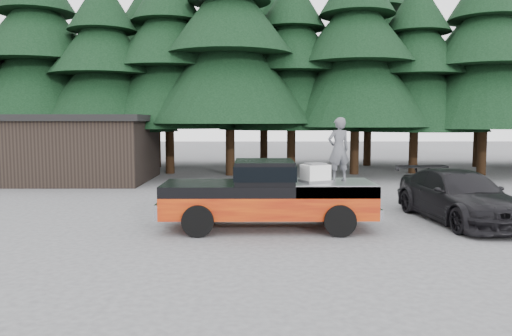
{
  "coord_description": "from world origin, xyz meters",
  "views": [
    {
      "loc": [
        0.19,
        -13.06,
        3.02
      ],
      "look_at": [
        0.3,
        0.0,
        1.78
      ],
      "focal_mm": 35.0,
      "sensor_mm": 36.0,
      "label": 1
    }
  ],
  "objects_px": {
    "man_on_bed": "(339,149)",
    "air_compressor": "(315,174)",
    "utility_building": "(69,148)",
    "parked_car": "(459,196)",
    "pickup_truck": "(268,205)"
  },
  "relations": [
    {
      "from": "air_compressor",
      "to": "utility_building",
      "type": "distance_m",
      "value": 15.8
    },
    {
      "from": "pickup_truck",
      "to": "utility_building",
      "type": "distance_m",
      "value": 14.88
    },
    {
      "from": "parked_car",
      "to": "man_on_bed",
      "type": "bearing_deg",
      "value": -174.09
    },
    {
      "from": "air_compressor",
      "to": "parked_car",
      "type": "bearing_deg",
      "value": -10.42
    },
    {
      "from": "parked_car",
      "to": "utility_building",
      "type": "xyz_separation_m",
      "value": [
        -15.41,
        10.32,
        0.9
      ]
    },
    {
      "from": "man_on_bed",
      "to": "parked_car",
      "type": "relative_size",
      "value": 0.34
    },
    {
      "from": "man_on_bed",
      "to": "parked_car",
      "type": "height_order",
      "value": "man_on_bed"
    },
    {
      "from": "man_on_bed",
      "to": "utility_building",
      "type": "height_order",
      "value": "utility_building"
    },
    {
      "from": "man_on_bed",
      "to": "air_compressor",
      "type": "bearing_deg",
      "value": -0.9
    },
    {
      "from": "pickup_truck",
      "to": "parked_car",
      "type": "distance_m",
      "value": 5.85
    },
    {
      "from": "man_on_bed",
      "to": "utility_building",
      "type": "relative_size",
      "value": 0.21
    },
    {
      "from": "pickup_truck",
      "to": "man_on_bed",
      "type": "height_order",
      "value": "man_on_bed"
    },
    {
      "from": "air_compressor",
      "to": "parked_car",
      "type": "distance_m",
      "value": 4.66
    },
    {
      "from": "air_compressor",
      "to": "man_on_bed",
      "type": "height_order",
      "value": "man_on_bed"
    },
    {
      "from": "man_on_bed",
      "to": "parked_car",
      "type": "bearing_deg",
      "value": 175.27
    }
  ]
}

